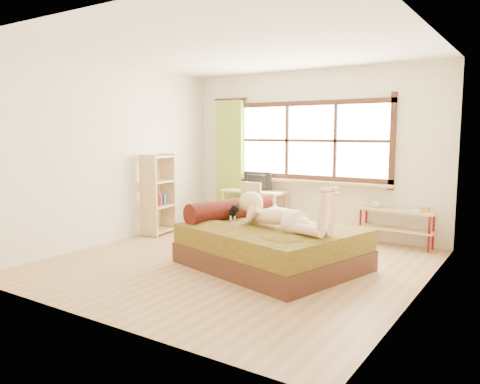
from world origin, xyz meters
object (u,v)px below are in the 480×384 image
Objects in this scene: bookshelf at (158,194)px; kitten at (229,211)px; chair at (248,205)px; bed at (269,244)px; pipe_shelf at (397,219)px; desk at (254,196)px; woman at (281,204)px.

kitten is at bearing -25.11° from bookshelf.
bed is at bearing -49.01° from chair.
bookshelf is (-2.48, 0.64, 0.40)m from bed.
kitten is 2.55m from pipe_shelf.
bookshelf is (-1.81, 0.56, 0.04)m from kitten.
bed is 1.89m from chair.
bookshelf reaches higher than desk.
pipe_shelf is at bearing 80.89° from woman.
woman is at bearing 5.16° from kitten.
woman is 2.78m from bookshelf.
chair is at bearing 127.18° from kitten.
woman is 1.29× the size of desk.
bed is at bearing 7.56° from kitten.
woman is at bearing -109.85° from pipe_shelf.
desk is (-0.65, 1.71, -0.03)m from kitten.
pipe_shelf is at bearing 61.18° from kitten.
desk reaches higher than pipe_shelf.
bed is at bearing 177.35° from woman.
kitten is 0.35× the size of chair.
bed is 2.16× the size of desk.
pipe_shelf is (2.30, 0.49, -0.07)m from chair.
chair is 0.77× the size of pipe_shelf.
kitten is 1.83m from desk.
woman is at bearing -50.29° from desk.
desk is at bearing 36.75° from bookshelf.
bookshelf reaches higher than bed.
kitten is at bearing -129.56° from pipe_shelf.
woman reaches higher than bed.
desk is at bearing 105.70° from chair.
bookshelf is (-1.16, -1.16, 0.07)m from desk.
bed is at bearing -115.24° from pipe_shelf.
bookshelf reaches higher than kitten.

